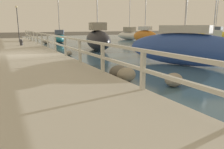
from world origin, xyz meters
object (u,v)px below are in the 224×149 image
at_px(mooring_bollard, 21,42).
at_px(dock_lamp, 17,19).
at_px(sailboat_yellow, 215,35).
at_px(sailboat_teal, 60,38).
at_px(sailboat_orange, 145,36).
at_px(sailboat_green, 212,42).
at_px(sailboat_white, 129,35).
at_px(sailboat_black, 98,39).
at_px(sailboat_blue, 183,48).

distance_m(mooring_bollard, dock_lamp, 4.48).
bearing_deg(sailboat_yellow, sailboat_teal, 140.09).
height_order(dock_lamp, sailboat_orange, sailboat_orange).
bearing_deg(dock_lamp, sailboat_orange, -12.30).
bearing_deg(mooring_bollard, sailboat_green, -25.99).
bearing_deg(sailboat_green, sailboat_yellow, 42.64).
height_order(dock_lamp, sailboat_yellow, sailboat_yellow).
height_order(dock_lamp, sailboat_green, sailboat_green).
xyz_separation_m(sailboat_white, sailboat_teal, (-10.06, -1.27, -0.09)).
bearing_deg(sailboat_black, sailboat_white, 61.02).
bearing_deg(mooring_bollard, sailboat_blue, -61.28).
height_order(mooring_bollard, sailboat_blue, sailboat_blue).
bearing_deg(sailboat_green, sailboat_black, 162.89).
height_order(sailboat_orange, sailboat_green, sailboat_orange).
height_order(mooring_bollard, sailboat_green, sailboat_green).
xyz_separation_m(sailboat_blue, sailboat_orange, (6.72, 12.60, -0.04)).
height_order(sailboat_yellow, sailboat_blue, sailboat_blue).
bearing_deg(sailboat_teal, sailboat_blue, -66.90).
xyz_separation_m(sailboat_white, sailboat_blue, (-8.44, -18.69, 0.17)).
bearing_deg(sailboat_yellow, sailboat_white, 116.43).
relative_size(mooring_bollard, sailboat_white, 0.08).
bearing_deg(sailboat_orange, mooring_bollard, 178.46).
bearing_deg(sailboat_teal, sailboat_green, -36.20).
bearing_deg(sailboat_yellow, dock_lamp, 148.43).
height_order(sailboat_white, sailboat_teal, sailboat_white).
bearing_deg(sailboat_yellow, sailboat_orange, 151.19).
relative_size(sailboat_teal, sailboat_orange, 0.77).
relative_size(sailboat_white, sailboat_blue, 0.89).
xyz_separation_m(sailboat_white, sailboat_orange, (-1.72, -6.09, 0.13)).
distance_m(sailboat_blue, sailboat_green, 8.98).
relative_size(sailboat_white, sailboat_orange, 0.98).
relative_size(mooring_bollard, sailboat_yellow, 0.09).
relative_size(sailboat_blue, sailboat_teal, 1.44).
bearing_deg(mooring_bollard, sailboat_white, 26.55).
distance_m(mooring_bollard, sailboat_blue, 12.96).
distance_m(mooring_bollard, sailboat_teal, 7.60).
height_order(dock_lamp, sailboat_teal, sailboat_teal).
distance_m(mooring_bollard, sailboat_white, 16.39).
height_order(sailboat_white, sailboat_green, sailboat_white).
xyz_separation_m(dock_lamp, sailboat_blue, (6.05, -15.39, -1.70)).
bearing_deg(sailboat_orange, sailboat_blue, -125.06).
bearing_deg(sailboat_teal, dock_lamp, -137.57).
distance_m(sailboat_yellow, sailboat_green, 11.13).
distance_m(dock_lamp, sailboat_white, 14.98).
bearing_deg(mooring_bollard, sailboat_yellow, -0.12).
height_order(mooring_bollard, sailboat_orange, sailboat_orange).
relative_size(dock_lamp, sailboat_blue, 0.50).
distance_m(sailboat_white, sailboat_teal, 10.15).
bearing_deg(sailboat_white, sailboat_yellow, -50.69).
distance_m(sailboat_white, sailboat_black, 14.12).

